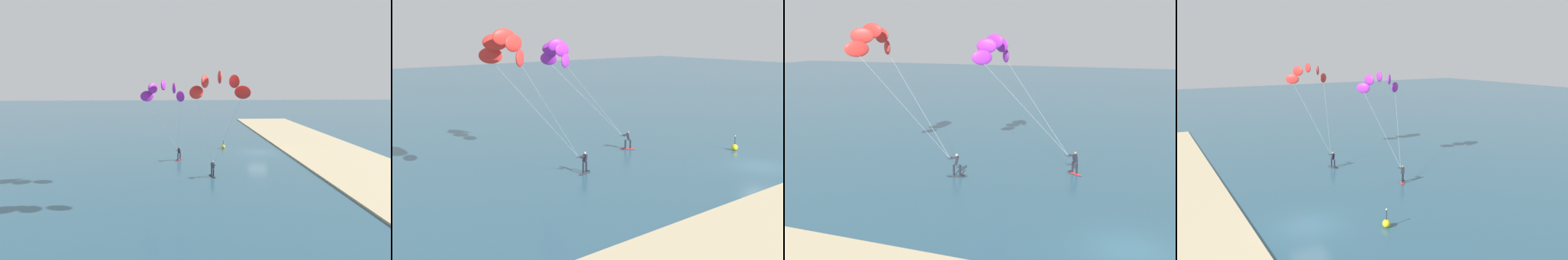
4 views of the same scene
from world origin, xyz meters
TOP-DOWN VIEW (x-y plane):
  - ground_plane at (0.00, 0.00)m, footprint 240.00×240.00m
  - kitesurfer_nearshore at (-18.28, 7.57)m, footprint 8.19×5.23m
  - kitesurfer_mid_water at (-10.55, 12.42)m, footprint 8.57×4.75m
  - marker_buoy at (3.02, 4.46)m, footprint 0.56×0.56m

SIDE VIEW (x-z plane):
  - ground_plane at x=0.00m, z-range 0.00..0.00m
  - marker_buoy at x=3.02m, z-range -0.39..0.99m
  - kitesurfer_mid_water at x=-10.55m, z-range 3.48..13.50m
  - kitesurfer_nearshore at x=-18.28m, z-range 3.83..14.63m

